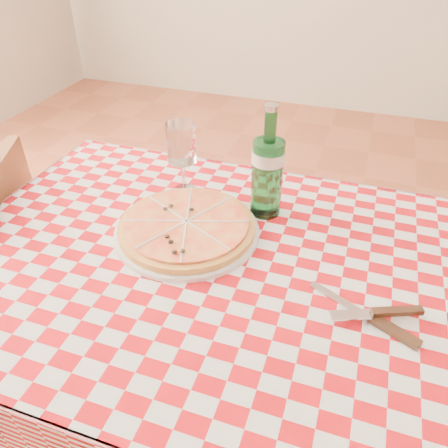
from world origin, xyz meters
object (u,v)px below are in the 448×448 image
at_px(wine_glass, 183,159).
at_px(pizza_plate, 187,226).
at_px(dining_table, 224,293).
at_px(water_bottle, 268,162).

bearing_deg(wine_glass, pizza_plate, -65.07).
bearing_deg(wine_glass, dining_table, -50.88).
distance_m(dining_table, wine_glass, 0.38).
height_order(dining_table, water_bottle, water_bottle).
bearing_deg(pizza_plate, wine_glass, 114.93).
relative_size(dining_table, wine_glass, 5.91).
distance_m(pizza_plate, wine_glass, 0.21).
bearing_deg(dining_table, water_bottle, 80.52).
relative_size(dining_table, water_bottle, 4.11).
bearing_deg(dining_table, wine_glass, 129.12).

